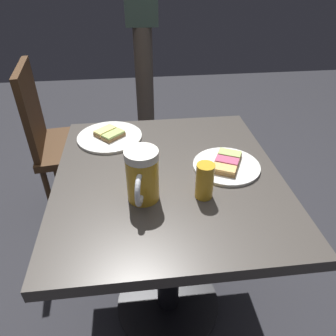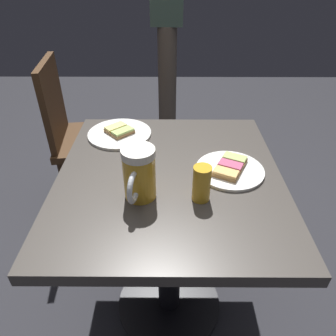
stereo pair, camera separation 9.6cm
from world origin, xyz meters
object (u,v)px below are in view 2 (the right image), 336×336
at_px(plate_near, 228,169).
at_px(plate_far, 118,133).
at_px(beer_mug, 137,174).
at_px(cafe_chair, 79,132).
at_px(beer_glass_small, 200,184).
at_px(patron_standing, 167,7).

height_order(plate_near, plate_far, same).
xyz_separation_m(plate_far, beer_mug, (-0.11, 0.36, 0.07)).
height_order(plate_far, beer_mug, beer_mug).
bearing_deg(plate_near, cafe_chair, -44.27).
distance_m(beer_mug, cafe_chair, 0.90).
bearing_deg(plate_far, cafe_chair, -55.34).
bearing_deg(beer_glass_small, beer_mug, -2.94).
height_order(beer_mug, beer_glass_small, beer_mug).
bearing_deg(beer_glass_small, plate_near, -127.86).
relative_size(plate_far, cafe_chair, 0.27).
bearing_deg(beer_mug, patron_standing, -92.98).
height_order(plate_far, beer_glass_small, beer_glass_small).
bearing_deg(beer_mug, plate_near, -155.69).
relative_size(beer_glass_small, cafe_chair, 0.12).
xyz_separation_m(plate_near, beer_glass_small, (0.10, 0.13, 0.04)).
xyz_separation_m(plate_near, plate_far, (0.38, -0.24, -0.00)).
distance_m(beer_mug, patron_standing, 1.35).
relative_size(plate_far, beer_glass_small, 2.24).
height_order(cafe_chair, patron_standing, patron_standing).
relative_size(beer_mug, patron_standing, 0.09).
bearing_deg(cafe_chair, beer_glass_small, 28.96).
xyz_separation_m(beer_glass_small, patron_standing, (0.10, -1.34, 0.25)).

